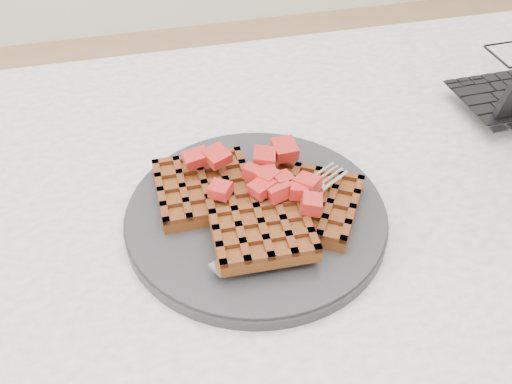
# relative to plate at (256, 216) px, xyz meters

# --- Properties ---
(table) EXTENTS (1.20, 0.80, 0.75)m
(table) POSITION_rel_plate_xyz_m (0.04, -0.03, -0.12)
(table) COLOR silver
(table) RESTS_ON ground
(plate) EXTENTS (0.26, 0.26, 0.02)m
(plate) POSITION_rel_plate_xyz_m (0.00, 0.00, 0.00)
(plate) COLOR #232326
(plate) RESTS_ON table
(waffles) EXTENTS (0.21, 0.17, 0.03)m
(waffles) POSITION_rel_plate_xyz_m (0.00, -0.00, 0.02)
(waffles) COLOR brown
(waffles) RESTS_ON plate
(strawberry_pile) EXTENTS (0.15, 0.15, 0.02)m
(strawberry_pile) POSITION_rel_plate_xyz_m (0.00, 0.00, 0.05)
(strawberry_pile) COLOR #920809
(strawberry_pile) RESTS_ON waffles
(fork) EXTENTS (0.17, 0.11, 0.02)m
(fork) POSITION_rel_plate_xyz_m (0.03, -0.03, 0.02)
(fork) COLOR silver
(fork) RESTS_ON plate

